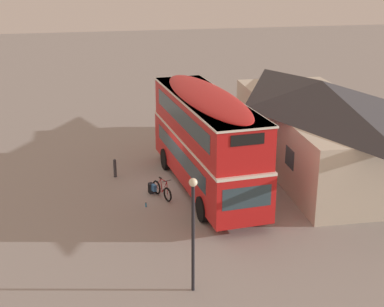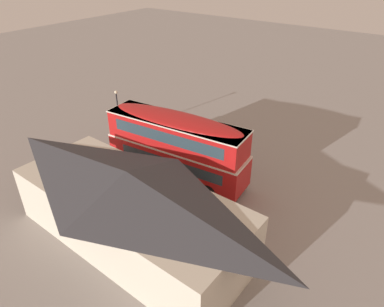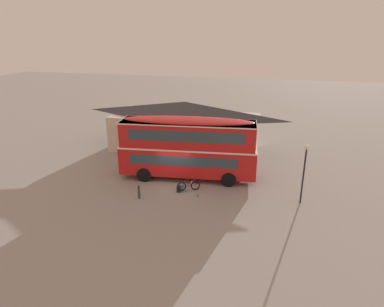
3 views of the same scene
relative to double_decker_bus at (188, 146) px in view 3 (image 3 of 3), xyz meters
name	(u,v)px [view 3 (image 3 of 3)]	position (x,y,z in m)	size (l,w,h in m)	color
ground_plane	(174,184)	(-0.70, -1.46, -2.64)	(120.00, 120.00, 0.00)	gray
double_decker_bus	(188,146)	(0.00, 0.00, 0.00)	(10.56, 3.48, 4.79)	black
touring_bicycle	(188,186)	(0.53, -2.25, -2.27)	(1.59, 0.83, 1.01)	black
backpack_on_ground	(179,188)	(-0.03, -2.65, -2.36)	(0.32, 0.30, 0.55)	black
water_bottle_blue_sports	(198,196)	(1.45, -3.08, -2.54)	(0.07, 0.07, 0.22)	#338CBF
pub_building	(185,125)	(-1.92, 6.48, -0.27)	(14.15, 6.23, 4.65)	beige
street_lamp	(304,168)	(8.33, -2.31, -0.08)	(0.28, 0.28, 4.08)	black
kerb_bollard	(139,192)	(-2.44, -4.18, -2.15)	(0.16, 0.16, 0.97)	#333338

